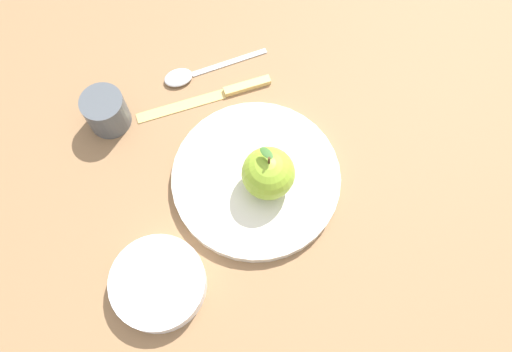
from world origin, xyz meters
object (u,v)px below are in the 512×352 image
side_bowl (158,283)px  cup (105,110)px  dinner_plate (256,178)px  spoon (191,74)px  apple (268,173)px  knife (217,95)px

side_bowl → cup: (0.28, 0.00, 0.02)m
cup → dinner_plate: bearing=-134.0°
dinner_plate → spoon: dinner_plate is taller
apple → spoon: size_ratio=0.52×
side_bowl → cup: bearing=0.2°
knife → side_bowl: bearing=146.9°
knife → spoon: spoon is taller
cup → knife: 0.18m
cup → apple: bearing=-134.6°
knife → apple: bearing=-172.9°
side_bowl → cup: 0.28m
apple → spoon: 0.24m
dinner_plate → knife: bearing=3.3°
dinner_plate → side_bowl: size_ratio=1.91×
dinner_plate → side_bowl: side_bowl is taller
side_bowl → cup: size_ratio=2.01×
apple → cup: apple is taller
dinner_plate → knife: size_ratio=1.12×
dinner_plate → apple: 0.05m
dinner_plate → apple: bearing=-141.5°
knife → spoon: (0.05, 0.03, 0.00)m
apple → side_bowl: size_ratio=0.70×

